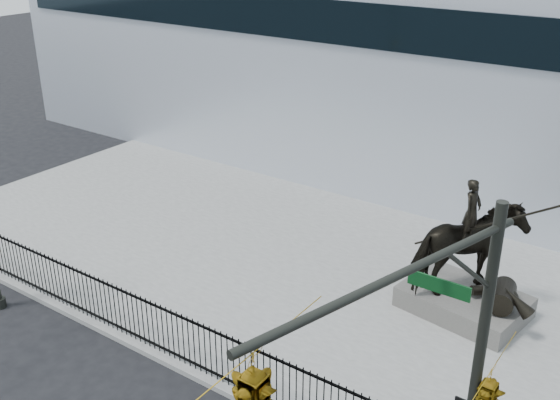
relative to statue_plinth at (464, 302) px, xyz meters
The scene contains 6 objects.
plaza 4.44m from the statue_plinth, behind, with size 30.00×12.00×0.15m, color gray.
building 13.69m from the statue_plinth, 109.50° to the left, with size 44.00×14.00×9.00m, color silver.
picket_fence 7.78m from the statue_plinth, 124.24° to the right, with size 22.10×0.10×1.50m.
statue_plinth is the anchor object (origin of this frame).
equestrian_statue 1.62m from the statue_plinth, ahead, with size 4.24×2.93×3.62m.
traffic_signal_right 10.82m from the statue_plinth, 77.76° to the right, with size 2.17×6.86×7.00m.
Camera 1 is at (9.28, -8.50, 10.74)m, focal length 42.00 mm.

